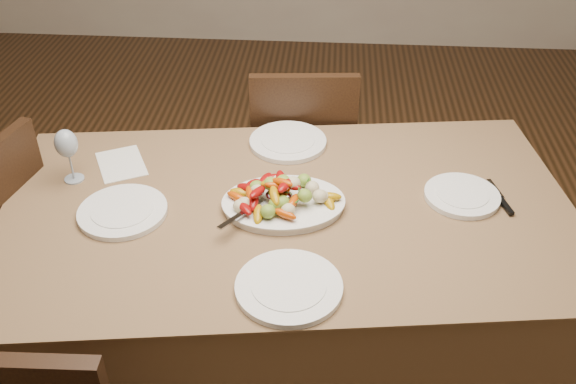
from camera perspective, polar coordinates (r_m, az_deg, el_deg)
The scene contains 13 objects.
floor at distance 2.72m, azimuth -3.27°, elevation -11.75°, with size 6.00×6.00×0.00m, color #392311.
dining_table at distance 2.31m, azimuth -0.00°, elevation -8.93°, with size 1.84×1.04×0.76m, color brown.
chair_far at distance 2.84m, azimuth 1.21°, elevation 3.31°, with size 0.42×0.42×0.95m, color black, non-canonical shape.
serving_platter at distance 2.05m, azimuth -0.40°, elevation -1.16°, with size 0.38×0.28×0.02m, color white.
roasted_vegetables at distance 2.01m, azimuth -0.40°, elevation 0.13°, with size 0.31×0.21×0.09m, color maroon, non-canonical shape.
serving_spoon at distance 1.99m, azimuth -2.21°, elevation -1.02°, with size 0.28×0.06×0.03m, color #9EA0A8, non-canonical shape.
plate_left at distance 2.09m, azimuth -14.48°, elevation -1.71°, with size 0.28×0.28×0.02m, color white.
plate_right at distance 2.17m, azimuth 15.20°, elevation -0.33°, with size 0.24×0.24×0.02m, color white.
plate_far at distance 2.37m, azimuth -0.01°, elevation 4.46°, with size 0.28×0.28×0.02m, color white.
plate_near at distance 1.77m, azimuth 0.08°, elevation -8.46°, with size 0.30×0.30×0.02m, color white.
wine_glass at distance 2.25m, azimuth -18.92°, elevation 3.20°, with size 0.08×0.08×0.20m, color #8C99A5, non-canonical shape.
menu_card at distance 2.34m, azimuth -14.60°, elevation 2.44°, with size 0.15×0.21×0.00m, color silver.
table_knife at distance 2.20m, azimuth 18.38°, elevation -0.57°, with size 0.02×0.20×0.01m, color #9EA0A8, non-canonical shape.
Camera 1 is at (0.29, -1.81, 2.00)m, focal length 40.00 mm.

